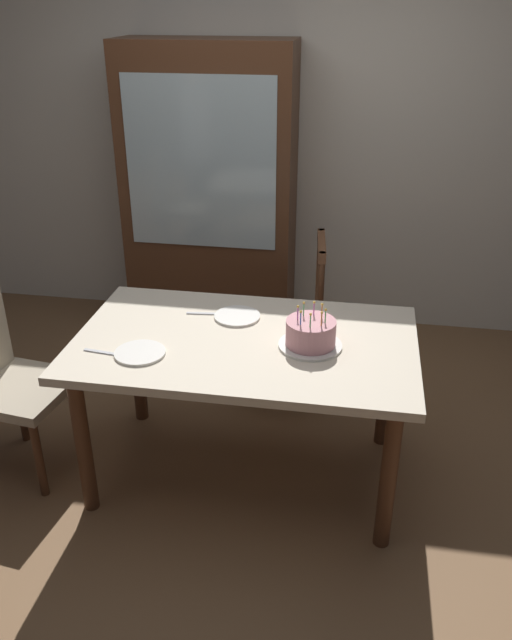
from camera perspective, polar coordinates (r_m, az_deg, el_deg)
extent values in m
plane|color=brown|center=(3.31, -0.88, -13.20)|extent=(6.40, 6.40, 0.00)
cube|color=silver|center=(4.45, 3.50, 16.02)|extent=(6.40, 0.10, 2.60)
cube|color=beige|center=(2.90, -0.98, -2.05)|extent=(1.52, 0.92, 0.04)
cylinder|color=#56331E|center=(2.99, -15.01, -10.57)|extent=(0.07, 0.07, 0.71)
cylinder|color=#56331E|center=(2.78, 11.60, -13.52)|extent=(0.07, 0.07, 0.71)
cylinder|color=#56331E|center=(3.55, -10.44, -3.68)|extent=(0.07, 0.07, 0.71)
cylinder|color=#56331E|center=(3.36, 11.44, -5.59)|extent=(0.07, 0.07, 0.71)
cylinder|color=silver|center=(2.83, 4.80, -2.22)|extent=(0.28, 0.28, 0.01)
cylinder|color=#D18C93|center=(2.81, 4.85, -1.11)|extent=(0.22, 0.22, 0.11)
cylinder|color=#66CC72|center=(2.76, 6.14, 0.29)|extent=(0.01, 0.01, 0.05)
sphere|color=#FFC64C|center=(2.74, 6.17, 0.91)|extent=(0.01, 0.01, 0.01)
cylinder|color=#F2994C|center=(2.80, 5.83, 0.76)|extent=(0.01, 0.01, 0.05)
sphere|color=#FFC64C|center=(2.79, 5.86, 1.38)|extent=(0.01, 0.01, 0.01)
cylinder|color=#D872CC|center=(2.82, 5.13, 0.95)|extent=(0.01, 0.01, 0.05)
sphere|color=#FFC64C|center=(2.81, 5.16, 1.57)|extent=(0.01, 0.01, 0.01)
cylinder|color=#66CC72|center=(2.81, 4.23, 0.90)|extent=(0.01, 0.01, 0.05)
sphere|color=#FFC64C|center=(2.80, 4.25, 1.52)|extent=(0.01, 0.01, 0.01)
cylinder|color=#D872CC|center=(2.78, 3.71, 0.57)|extent=(0.01, 0.01, 0.05)
sphere|color=#FFC64C|center=(2.76, 3.73, 1.20)|extent=(0.01, 0.01, 0.01)
cylinder|color=#4C7FE5|center=(2.73, 3.96, 0.11)|extent=(0.01, 0.01, 0.05)
sphere|color=#FFC64C|center=(2.72, 3.98, 0.74)|extent=(0.01, 0.01, 0.01)
cylinder|color=#66CC72|center=(2.71, 4.82, -0.12)|extent=(0.01, 0.01, 0.05)
sphere|color=#FFC64C|center=(2.70, 4.85, 0.51)|extent=(0.01, 0.01, 0.01)
cylinder|color=#F2994C|center=(2.73, 5.81, 0.01)|extent=(0.01, 0.01, 0.05)
sphere|color=#FFC64C|center=(2.72, 5.84, 0.64)|extent=(0.01, 0.01, 0.01)
cylinder|color=white|center=(2.81, -10.21, -2.87)|extent=(0.22, 0.22, 0.01)
cylinder|color=white|center=(3.08, -1.67, 0.33)|extent=(0.22, 0.22, 0.01)
cube|color=silver|center=(2.85, -13.36, -2.80)|extent=(0.18, 0.04, 0.01)
cube|color=silver|center=(3.12, -4.52, 0.57)|extent=(0.18, 0.03, 0.01)
cube|color=beige|center=(3.70, 2.38, -0.19)|extent=(0.48, 0.48, 0.05)
cylinder|color=#56331E|center=(3.97, -0.05, -2.06)|extent=(0.04, 0.04, 0.42)
cylinder|color=#56331E|center=(3.68, -0.44, -4.61)|extent=(0.04, 0.04, 0.42)
cylinder|color=#56331E|center=(3.96, 4.86, -2.22)|extent=(0.04, 0.04, 0.42)
cylinder|color=#56331E|center=(3.67, 4.88, -4.79)|extent=(0.04, 0.04, 0.42)
cylinder|color=#56331E|center=(3.76, 5.61, 4.35)|extent=(0.04, 0.04, 0.50)
cylinder|color=#56331E|center=(3.43, 5.69, 2.06)|extent=(0.04, 0.04, 0.50)
cube|color=#56331E|center=(3.51, 5.81, 6.55)|extent=(0.08, 0.40, 0.06)
cube|color=tan|center=(3.28, -20.03, -5.79)|extent=(0.49, 0.49, 0.05)
cylinder|color=#56331E|center=(3.21, -18.62, -11.47)|extent=(0.04, 0.04, 0.42)
cylinder|color=#56331E|center=(3.43, -15.46, -8.25)|extent=(0.04, 0.04, 0.42)
cylinder|color=#56331E|center=(3.61, -20.10, -7.12)|extent=(0.04, 0.04, 0.42)
cube|color=#56331E|center=(4.34, -4.07, 10.96)|extent=(1.10, 0.44, 1.90)
cube|color=silver|center=(4.06, -4.93, 13.49)|extent=(0.94, 0.01, 1.04)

